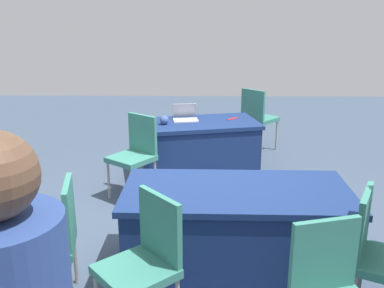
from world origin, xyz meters
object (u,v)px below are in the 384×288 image
object	(u,v)px
table_foreground	(200,148)
yarn_ball	(164,120)
chair_near_front	(135,151)
chair_by_pillar	(381,252)
chair_tucked_left	(258,115)
scissors_red	(233,119)
chair_tucked_right	(145,258)
table_mid_left	(236,229)
laptop_silver	(185,117)
chair_back_row	(53,236)

from	to	relation	value
table_foreground	yarn_ball	bearing A→B (deg)	17.59
chair_near_front	chair_by_pillar	bearing A→B (deg)	168.79
chair_tucked_left	chair_by_pillar	bearing A→B (deg)	-40.94
chair_near_front	scissors_red	bearing A→B (deg)	-106.68
chair_tucked_right	scissors_red	bearing A→B (deg)	-55.24
chair_tucked_left	chair_by_pillar	world-z (taller)	chair_tucked_left
table_mid_left	chair_near_front	bearing A→B (deg)	-55.60
table_foreground	chair_by_pillar	bearing A→B (deg)	112.39
chair_near_front	yarn_ball	bearing A→B (deg)	-80.28
laptop_silver	scissors_red	xyz separation A→B (m)	(-0.63, -0.06, -0.04)
table_foreground	chair_tucked_right	xyz separation A→B (m)	(0.37, 3.00, 0.20)
chair_by_pillar	laptop_silver	xyz separation A→B (m)	(1.39, -2.99, 0.20)
chair_back_row	chair_tucked_left	bearing A→B (deg)	-39.07
chair_back_row	scissors_red	bearing A→B (deg)	-39.33
laptop_silver	scissors_red	bearing A→B (deg)	177.13
chair_by_pillar	chair_back_row	world-z (taller)	chair_by_pillar
scissors_red	chair_near_front	bearing A→B (deg)	-6.77
table_foreground	laptop_silver	distance (m)	0.45
chair_tucked_left	chair_tucked_right	size ratio (longest dim) A/B	1.00
yarn_ball	chair_tucked_left	bearing A→B (deg)	-138.48
chair_back_row	yarn_ball	bearing A→B (deg)	-25.01
chair_by_pillar	scissors_red	distance (m)	3.15
chair_back_row	chair_near_front	bearing A→B (deg)	-20.65
table_foreground	chair_tucked_left	bearing A→B (deg)	-130.38
table_foreground	yarn_ball	xyz separation A→B (m)	(0.45, 0.14, 0.42)
table_foreground	table_mid_left	distance (m)	2.25
table_mid_left	chair_tucked_right	bearing A→B (deg)	49.53
chair_tucked_left	chair_back_row	world-z (taller)	chair_tucked_left
table_mid_left	chair_back_row	bearing A→B (deg)	17.99
chair_near_front	chair_back_row	xyz separation A→B (m)	(0.33, 1.96, -0.01)
chair_near_front	chair_back_row	size ratio (longest dim) A/B	1.02
chair_tucked_right	chair_by_pillar	xyz separation A→B (m)	(-1.56, -0.10, -0.00)
yarn_ball	chair_tucked_right	bearing A→B (deg)	91.68
yarn_ball	chair_near_front	bearing A→B (deg)	62.58
chair_back_row	yarn_ball	size ratio (longest dim) A/B	8.18
table_foreground	chair_back_row	bearing A→B (deg)	68.08
chair_near_front	laptop_silver	distance (m)	1.00
chair_near_front	scissors_red	size ratio (longest dim) A/B	5.33
table_mid_left	laptop_silver	bearing A→B (deg)	-78.24
chair_tucked_right	chair_back_row	size ratio (longest dim) A/B	1.03
table_mid_left	chair_back_row	xyz separation A→B (m)	(1.36, 0.44, 0.17)
table_foreground	table_mid_left	size ratio (longest dim) A/B	0.88
table_mid_left	chair_by_pillar	bearing A→B (deg)	143.50
chair_tucked_left	chair_near_front	bearing A→B (deg)	-88.34
table_mid_left	chair_by_pillar	xyz separation A→B (m)	(-0.90, 0.67, 0.20)
chair_tucked_left	laptop_silver	xyz separation A→B (m)	(1.08, 0.95, 0.19)
chair_by_pillar	yarn_ball	xyz separation A→B (m)	(1.65, -2.75, 0.22)
table_mid_left	scissors_red	world-z (taller)	scissors_red
table_foreground	yarn_ball	size ratio (longest dim) A/B	14.13
chair_by_pillar	scissors_red	world-z (taller)	chair_by_pillar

